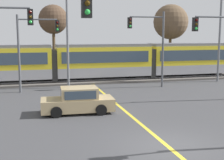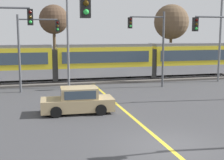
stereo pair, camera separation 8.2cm
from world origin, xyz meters
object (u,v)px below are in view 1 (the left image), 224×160
sedan_crossing (78,101)px  traffic_light_near_left (13,45)px  traffic_light_far_right (152,38)px  street_lamp_east (222,26)px  bare_tree_east (171,22)px  traffic_light_far_left (33,41)px  bare_tree_west (53,20)px  street_lamp_centre (71,32)px  light_rail_tram (103,60)px

sedan_crossing → traffic_light_near_left: size_ratio=0.65×
traffic_light_far_right → street_lamp_east: street_lamp_east is taller
sedan_crossing → traffic_light_far_right: traffic_light_far_right is taller
traffic_light_far_right → bare_tree_east: bearing=56.3°
traffic_light_far_right → traffic_light_near_left: (-10.47, -14.80, 0.11)m
traffic_light_far_left → bare_tree_west: 9.33m
traffic_light_far_right → street_lamp_centre: street_lamp_centre is taller
traffic_light_near_left → traffic_light_far_left: 15.21m
sedan_crossing → street_lamp_east: street_lamp_east is taller
traffic_light_far_right → street_lamp_east: 7.90m
traffic_light_far_left → street_lamp_centre: (3.13, 1.23, 0.71)m
light_rail_tram → bare_tree_west: 7.52m
light_rail_tram → street_lamp_centre: bearing=-140.2°
bare_tree_east → street_lamp_east: bearing=-73.6°
sedan_crossing → traffic_light_near_left: (-3.08, -7.73, 3.60)m
street_lamp_east → bare_tree_east: bearing=106.4°
traffic_light_near_left → traffic_light_far_left: traffic_light_near_left is taller
traffic_light_near_left → bare_tree_east: bare_tree_east is taller
light_rail_tram → traffic_light_far_right: size_ratio=4.35×
sedan_crossing → traffic_light_far_right: 10.80m
sedan_crossing → traffic_light_far_left: (-2.40, 7.46, 3.29)m
light_rail_tram → street_lamp_east: (10.86, -3.04, 3.21)m
traffic_light_far_right → bare_tree_east: bare_tree_east is taller
light_rail_tram → traffic_light_far_left: 8.04m
light_rail_tram → bare_tree_west: (-4.35, 4.69, 3.96)m
sedan_crossing → traffic_light_near_left: traffic_light_near_left is taller
traffic_light_far_right → bare_tree_west: 12.04m
street_lamp_centre → bare_tree_east: bearing=29.0°
traffic_light_far_right → bare_tree_east: size_ratio=0.82×
traffic_light_near_left → bare_tree_east: 28.32m
street_lamp_east → bare_tree_west: street_lamp_east is taller
traffic_light_near_left → bare_tree_west: bearing=83.0°
sedan_crossing → traffic_light_far_right: size_ratio=0.66×
traffic_light_far_left → street_lamp_east: street_lamp_east is taller
light_rail_tram → bare_tree_east: 10.37m
light_rail_tram → traffic_light_far_right: traffic_light_far_right is taller
bare_tree_west → bare_tree_east: (13.17, -0.77, -0.15)m
street_lamp_centre → street_lamp_east: (14.34, -0.14, 0.56)m
traffic_light_far_left → bare_tree_east: size_ratio=0.77×
sedan_crossing → bare_tree_west: 17.13m
traffic_light_far_right → sedan_crossing: bearing=-136.3°
bare_tree_east → light_rail_tram: bearing=-156.0°
bare_tree_west → bare_tree_east: bare_tree_east is taller
traffic_light_far_right → traffic_light_far_left: 9.80m
street_lamp_centre → street_lamp_east: size_ratio=0.88×
light_rail_tram → traffic_light_near_left: (-7.30, -19.33, 2.26)m
street_lamp_centre → street_lamp_east: bearing=-0.6°
street_lamp_centre → sedan_crossing: bearing=-94.8°
street_lamp_centre → street_lamp_east: street_lamp_east is taller
street_lamp_east → bare_tree_east: size_ratio=1.18×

